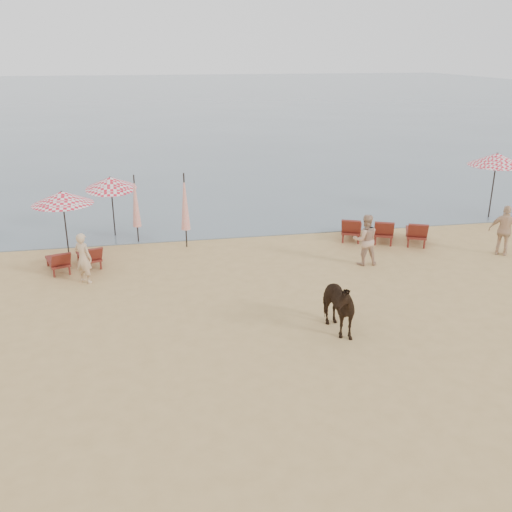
{
  "coord_description": "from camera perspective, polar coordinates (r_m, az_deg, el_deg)",
  "views": [
    {
      "loc": [
        -2.87,
        -9.78,
        6.6
      ],
      "look_at": [
        0.0,
        5.0,
        1.1
      ],
      "focal_mm": 40.0,
      "sensor_mm": 36.0,
      "label": 1
    }
  ],
  "objects": [
    {
      "name": "lounger_cluster_left",
      "position": [
        18.81,
        -17.69,
        -0.22
      ],
      "size": [
        1.91,
        1.87,
        0.55
      ],
      "rotation": [
        0.0,
        0.0,
        0.31
      ],
      "color": "maroon",
      "rests_on": "ground"
    },
    {
      "name": "sea",
      "position": [
        90.07,
        -9.47,
        15.59
      ],
      "size": [
        160.0,
        140.0,
        0.06
      ],
      "primitive_type": "cube",
      "color": "#51606B",
      "rests_on": "ground"
    },
    {
      "name": "cow",
      "position": [
        14.06,
        7.83,
        -4.86
      ],
      "size": [
        1.05,
        1.81,
        1.44
      ],
      "primitive_type": "imported",
      "rotation": [
        0.0,
        0.0,
        0.17
      ],
      "color": "black",
      "rests_on": "ground"
    },
    {
      "name": "beachgoer_left",
      "position": [
        17.58,
        -16.88,
        -0.2
      ],
      "size": [
        0.67,
        0.62,
        1.54
      ],
      "primitive_type": "imported",
      "rotation": [
        0.0,
        0.0,
        2.54
      ],
      "color": "tan",
      "rests_on": "ground"
    },
    {
      "name": "umbrella_open_left_b",
      "position": [
        21.44,
        -14.33,
        7.1
      ],
      "size": [
        1.83,
        1.86,
        2.33
      ],
      "rotation": [
        0.0,
        0.0,
        0.08
      ],
      "color": "black",
      "rests_on": "ground"
    },
    {
      "name": "ground",
      "position": [
        12.14,
        4.61,
        -12.93
      ],
      "size": [
        120.0,
        120.0,
        0.0
      ],
      "primitive_type": "plane",
      "color": "tan",
      "rests_on": "ground"
    },
    {
      "name": "lounger_cluster_right",
      "position": [
        21.0,
        12.65,
        2.53
      ],
      "size": [
        3.4,
        2.76,
        0.65
      ],
      "rotation": [
        0.0,
        0.0,
        -0.41
      ],
      "color": "maroon",
      "rests_on": "ground"
    },
    {
      "name": "umbrella_closed_left",
      "position": [
        20.62,
        -11.96,
        5.37
      ],
      "size": [
        0.3,
        0.3,
        2.48
      ],
      "rotation": [
        0.0,
        0.0,
        -0.31
      ],
      "color": "black",
      "rests_on": "ground"
    },
    {
      "name": "umbrella_open_left_a",
      "position": [
        19.7,
        -18.81,
        5.54
      ],
      "size": [
        1.97,
        1.97,
        2.25
      ],
      "rotation": [
        0.0,
        0.0,
        -0.33
      ],
      "color": "black",
      "rests_on": "ground"
    },
    {
      "name": "umbrella_open_right",
      "position": [
        24.99,
        22.94,
        8.9
      ],
      "size": [
        2.21,
        2.21,
        2.7
      ],
      "rotation": [
        0.0,
        0.0,
        -0.35
      ],
      "color": "black",
      "rests_on": "ground"
    },
    {
      "name": "beachgoer_right_a",
      "position": [
        18.57,
        10.88,
        1.61
      ],
      "size": [
        0.86,
        0.7,
        1.67
      ],
      "primitive_type": "imported",
      "rotation": [
        0.0,
        0.0,
        3.06
      ],
      "color": "tan",
      "rests_on": "ground"
    },
    {
      "name": "beachgoer_right_b",
      "position": [
        20.83,
        23.62,
        2.34
      ],
      "size": [
        1.06,
        0.93,
        1.72
      ],
      "primitive_type": "imported",
      "rotation": [
        0.0,
        0.0,
        2.51
      ],
      "color": "tan",
      "rests_on": "ground"
    },
    {
      "name": "umbrella_closed_right",
      "position": [
        19.83,
        -7.13,
        5.37
      ],
      "size": [
        0.32,
        0.32,
        2.64
      ],
      "rotation": [
        0.0,
        0.0,
        -0.32
      ],
      "color": "black",
      "rests_on": "ground"
    }
  ]
}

